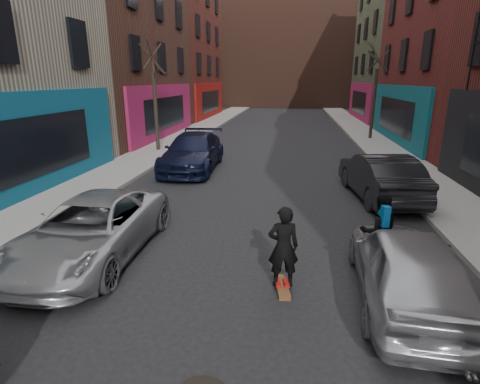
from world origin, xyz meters
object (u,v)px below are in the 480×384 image
(skateboard, at_px, (282,287))
(pedestrian, at_px, (379,231))
(tree_left_far, at_px, (154,89))
(parked_right_end, at_px, (380,176))
(tree_right_far, at_px, (375,84))
(parked_left_far, at_px, (92,229))
(parked_left_end, at_px, (193,152))
(parked_right_far, at_px, (407,266))
(skateboarder, at_px, (283,247))

(skateboard, distance_m, pedestrian, 2.39)
(tree_left_far, xyz_separation_m, parked_right_end, (10.29, -6.99, -2.62))
(tree_right_far, bearing_deg, tree_left_far, -154.18)
(parked_left_far, height_order, skateboard, parked_left_far)
(tree_right_far, height_order, parked_left_end, tree_right_far)
(tree_left_far, height_order, parked_right_far, tree_left_far)
(parked_right_far, bearing_deg, parked_right_end, -94.50)
(tree_right_far, relative_size, skateboard, 8.50)
(tree_left_far, xyz_separation_m, parked_left_end, (3.00, -3.77, -2.60))
(parked_right_end, height_order, skateboard, parked_right_end)
(parked_right_far, bearing_deg, parked_left_far, -4.77)
(parked_left_end, bearing_deg, tree_right_far, 43.80)
(skateboarder, distance_m, pedestrian, 2.26)
(skateboard, bearing_deg, parked_left_far, 159.03)
(skateboard, distance_m, skateboarder, 0.84)
(parked_right_end, xyz_separation_m, skateboarder, (-3.03, -6.26, 0.13))
(parked_right_far, height_order, parked_right_end, parked_right_end)
(parked_right_end, bearing_deg, parked_left_far, 29.23)
(parked_right_end, bearing_deg, parked_right_far, 74.81)
(tree_left_far, relative_size, tree_right_far, 0.96)
(parked_left_end, bearing_deg, parked_left_far, -92.29)
(tree_left_far, height_order, parked_left_end, tree_left_far)
(parked_left_far, relative_size, parked_right_far, 1.16)
(parked_left_end, distance_m, skateboard, 10.43)
(parked_right_end, distance_m, skateboard, 6.99)
(tree_right_far, relative_size, pedestrian, 4.15)
(tree_left_far, height_order, parked_right_end, tree_left_far)
(parked_left_end, bearing_deg, parked_right_end, -26.16)
(skateboarder, height_order, pedestrian, skateboarder)
(tree_left_far, height_order, tree_right_far, tree_right_far)
(parked_left_far, distance_m, parked_right_far, 6.50)
(tree_right_far, relative_size, parked_right_far, 1.64)
(skateboarder, bearing_deg, tree_left_far, -71.43)
(skateboarder, bearing_deg, parked_right_far, 167.78)
(parked_right_end, distance_m, skateboarder, 6.96)
(parked_right_far, bearing_deg, pedestrian, -76.13)
(tree_right_far, distance_m, parked_right_far, 19.76)
(tree_right_far, bearing_deg, parked_left_end, -133.90)
(tree_left_far, bearing_deg, skateboard, -61.29)
(tree_left_far, xyz_separation_m, tree_right_far, (12.40, 6.00, 0.15))
(pedestrian, bearing_deg, parked_left_far, -4.94)
(skateboard, height_order, skateboarder, skateboarder)
(parked_left_far, distance_m, skateboarder, 4.34)
(skateboard, height_order, pedestrian, pedestrian)
(parked_right_end, bearing_deg, skateboarder, 56.65)
(parked_left_far, height_order, skateboarder, skateboarder)
(skateboarder, bearing_deg, pedestrian, -159.16)
(tree_left_far, distance_m, tree_right_far, 13.78)
(parked_left_far, bearing_deg, tree_right_far, 62.27)
(tree_right_far, xyz_separation_m, skateboarder, (-5.14, -19.25, -2.64))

